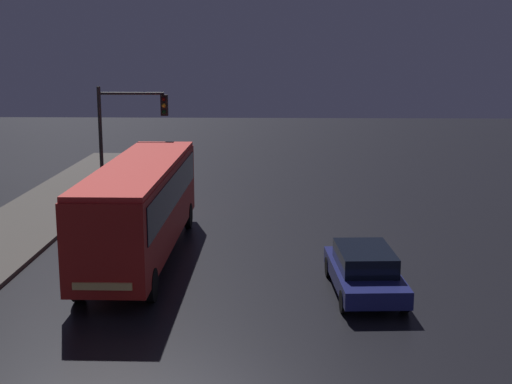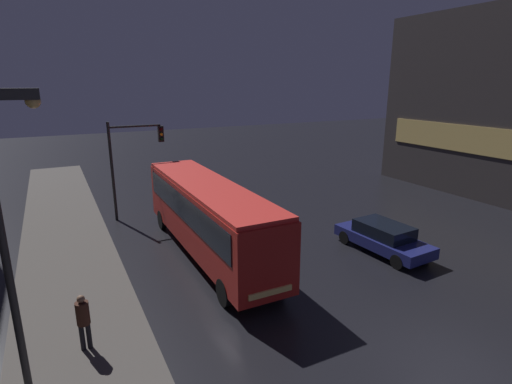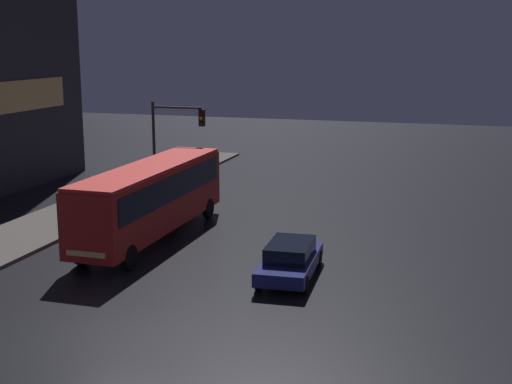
{
  "view_description": "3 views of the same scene",
  "coord_description": "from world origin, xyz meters",
  "px_view_note": "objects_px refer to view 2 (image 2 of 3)",
  "views": [
    {
      "loc": [
        1.35,
        -13.58,
        7.24
      ],
      "look_at": [
        0.67,
        10.9,
        2.23
      ],
      "focal_mm": 50.0,
      "sensor_mm": 36.0,
      "label": 1
    },
    {
      "loc": [
        -9.07,
        -5.79,
        7.62
      ],
      "look_at": [
        -0.3,
        11.22,
        2.34
      ],
      "focal_mm": 28.0,
      "sensor_mm": 36.0,
      "label": 2
    },
    {
      "loc": [
        10.28,
        -18.12,
        8.78
      ],
      "look_at": [
        1.74,
        9.86,
        2.53
      ],
      "focal_mm": 50.0,
      "sensor_mm": 36.0,
      "label": 3
    }
  ],
  "objects_px": {
    "car_taxi": "(383,237)",
    "bus_near": "(208,211)",
    "pedestrian_near": "(83,318)",
    "traffic_light_main": "(131,153)",
    "street_lamp_sidewalk": "(9,202)"
  },
  "relations": [
    {
      "from": "traffic_light_main",
      "to": "street_lamp_sidewalk",
      "type": "bearing_deg",
      "value": -110.95
    },
    {
      "from": "pedestrian_near",
      "to": "traffic_light_main",
      "type": "height_order",
      "value": "traffic_light_main"
    },
    {
      "from": "traffic_light_main",
      "to": "street_lamp_sidewalk",
      "type": "distance_m",
      "value": 13.75
    },
    {
      "from": "car_taxi",
      "to": "street_lamp_sidewalk",
      "type": "bearing_deg",
      "value": 6.97
    },
    {
      "from": "bus_near",
      "to": "car_taxi",
      "type": "bearing_deg",
      "value": 155.16
    },
    {
      "from": "bus_near",
      "to": "street_lamp_sidewalk",
      "type": "distance_m",
      "value": 9.53
    },
    {
      "from": "car_taxi",
      "to": "pedestrian_near",
      "type": "bearing_deg",
      "value": 3.25
    },
    {
      "from": "car_taxi",
      "to": "pedestrian_near",
      "type": "height_order",
      "value": "pedestrian_near"
    },
    {
      "from": "pedestrian_near",
      "to": "bus_near",
      "type": "bearing_deg",
      "value": -176.82
    },
    {
      "from": "street_lamp_sidewalk",
      "to": "bus_near",
      "type": "bearing_deg",
      "value": 41.08
    },
    {
      "from": "car_taxi",
      "to": "bus_near",
      "type": "bearing_deg",
      "value": -28.3
    },
    {
      "from": "bus_near",
      "to": "pedestrian_near",
      "type": "height_order",
      "value": "bus_near"
    },
    {
      "from": "pedestrian_near",
      "to": "car_taxi",
      "type": "bearing_deg",
      "value": 148.84
    },
    {
      "from": "car_taxi",
      "to": "traffic_light_main",
      "type": "relative_size",
      "value": 0.84
    },
    {
      "from": "car_taxi",
      "to": "traffic_light_main",
      "type": "distance_m",
      "value": 14.08
    }
  ]
}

